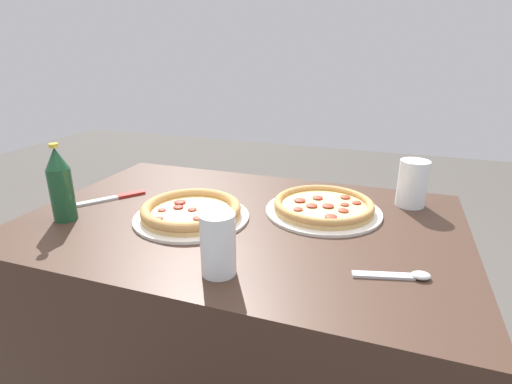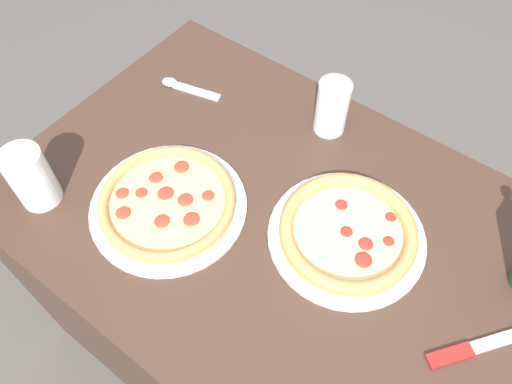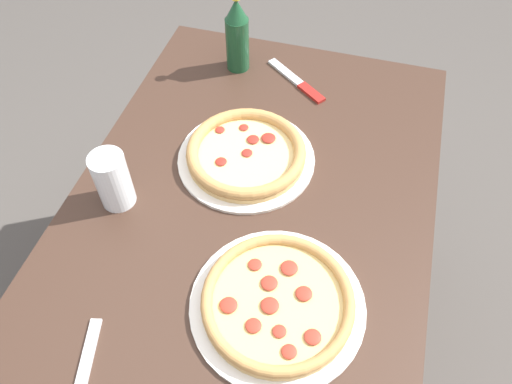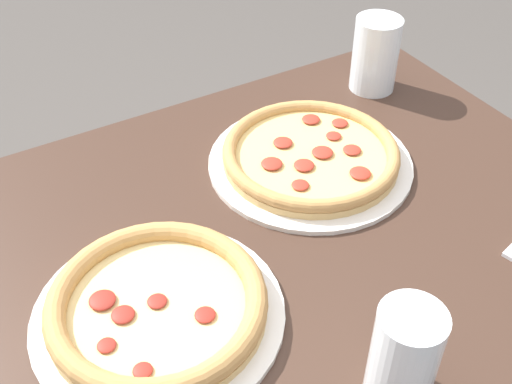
% 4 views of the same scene
% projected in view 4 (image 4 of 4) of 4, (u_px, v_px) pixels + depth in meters
% --- Properties ---
extents(pizza_veggie, '(0.32, 0.32, 0.04)m').
position_uv_depth(pizza_veggie, '(311.00, 156.00, 1.00)').
color(pizza_veggie, silver).
rests_on(pizza_veggie, table).
extents(pizza_pepperoni, '(0.31, 0.31, 0.04)m').
position_uv_depth(pizza_pepperoni, '(157.00, 306.00, 0.77)').
color(pizza_pepperoni, silver).
rests_on(pizza_pepperoni, table).
extents(glass_iced_tea, '(0.08, 0.08, 0.14)m').
position_uv_depth(glass_iced_tea, '(375.00, 56.00, 1.15)').
color(glass_iced_tea, white).
rests_on(glass_iced_tea, table).
extents(glass_orange_juice, '(0.07, 0.07, 0.13)m').
position_uv_depth(glass_orange_juice, '(403.00, 361.00, 0.67)').
color(glass_orange_juice, white).
rests_on(glass_orange_juice, table).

